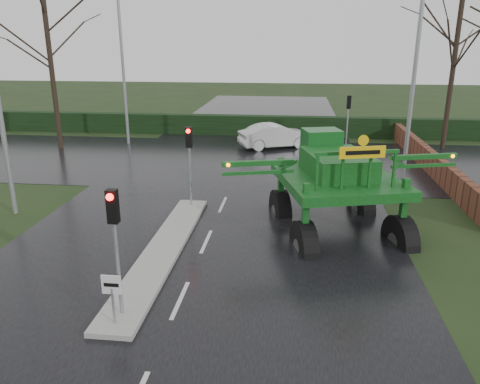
# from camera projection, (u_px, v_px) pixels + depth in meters

# --- Properties ---
(ground) EXTENTS (140.00, 140.00, 0.00)m
(ground) POSITION_uv_depth(u_px,v_px,m) (180.00, 301.00, 13.05)
(ground) COLOR black
(ground) RESTS_ON ground
(road_main) EXTENTS (14.00, 80.00, 0.02)m
(road_main) POSITION_uv_depth(u_px,v_px,m) (229.00, 191.00, 22.50)
(road_main) COLOR black
(road_main) RESTS_ON ground
(road_cross) EXTENTS (80.00, 12.00, 0.02)m
(road_cross) POSITION_uv_depth(u_px,v_px,m) (243.00, 161.00, 28.16)
(road_cross) COLOR black
(road_cross) RESTS_ON ground
(median_island) EXTENTS (1.20, 10.00, 0.16)m
(median_island) POSITION_uv_depth(u_px,v_px,m) (163.00, 250.00, 16.00)
(median_island) COLOR gray
(median_island) RESTS_ON ground
(hedge_row) EXTENTS (44.00, 0.90, 1.50)m
(hedge_row) POSITION_uv_depth(u_px,v_px,m) (254.00, 125.00, 35.49)
(hedge_row) COLOR black
(hedge_row) RESTS_ON ground
(brick_wall) EXTENTS (0.40, 20.00, 1.20)m
(brick_wall) POSITION_uv_depth(u_px,v_px,m) (424.00, 156.00, 26.84)
(brick_wall) COLOR #592D1E
(brick_wall) RESTS_ON ground
(keep_left_sign) EXTENTS (0.50, 0.07, 1.35)m
(keep_left_sign) POSITION_uv_depth(u_px,v_px,m) (112.00, 292.00, 11.45)
(keep_left_sign) COLOR gray
(keep_left_sign) RESTS_ON ground
(traffic_signal_near) EXTENTS (0.26, 0.33, 3.52)m
(traffic_signal_near) POSITION_uv_depth(u_px,v_px,m) (114.00, 226.00, 11.44)
(traffic_signal_near) COLOR gray
(traffic_signal_near) RESTS_ON ground
(traffic_signal_mid) EXTENTS (0.26, 0.33, 3.52)m
(traffic_signal_mid) POSITION_uv_depth(u_px,v_px,m) (189.00, 149.00, 19.47)
(traffic_signal_mid) COLOR gray
(traffic_signal_mid) RESTS_ON ground
(traffic_signal_far) EXTENTS (0.26, 0.33, 3.52)m
(traffic_signal_far) POSITION_uv_depth(u_px,v_px,m) (348.00, 110.00, 30.45)
(traffic_signal_far) COLOR gray
(traffic_signal_far) RESTS_ON ground
(street_light_left_near) EXTENTS (3.85, 0.30, 10.00)m
(street_light_left_near) POSITION_uv_depth(u_px,v_px,m) (0.00, 66.00, 17.75)
(street_light_left_near) COLOR gray
(street_light_left_near) RESTS_ON ground
(street_light_right) EXTENTS (3.85, 0.30, 10.00)m
(street_light_right) POSITION_uv_depth(u_px,v_px,m) (409.00, 61.00, 21.64)
(street_light_right) COLOR gray
(street_light_right) RESTS_ON ground
(street_light_left_far) EXTENTS (3.85, 0.30, 10.00)m
(street_light_left_far) POSITION_uv_depth(u_px,v_px,m) (127.00, 55.00, 30.98)
(street_light_left_far) COLOR gray
(street_light_left_far) RESTS_ON ground
(tree_left_far) EXTENTS (7.70, 7.70, 13.26)m
(tree_left_far) POSITION_uv_depth(u_px,v_px,m) (48.00, 36.00, 29.20)
(tree_left_far) COLOR black
(tree_left_far) RESTS_ON ground
(tree_right_far) EXTENTS (7.00, 7.00, 12.05)m
(tree_right_far) POSITION_uv_depth(u_px,v_px,m) (456.00, 47.00, 29.47)
(tree_right_far) COLOR black
(tree_right_far) RESTS_ON ground
(crop_sprayer) EXTENTS (8.64, 6.44, 4.98)m
(crop_sprayer) POSITION_uv_depth(u_px,v_px,m) (305.00, 182.00, 15.81)
(crop_sprayer) COLOR black
(crop_sprayer) RESTS_ON ground
(white_sedan) EXTENTS (5.14, 3.52, 1.61)m
(white_sedan) POSITION_uv_depth(u_px,v_px,m) (275.00, 148.00, 31.55)
(white_sedan) COLOR silver
(white_sedan) RESTS_ON ground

